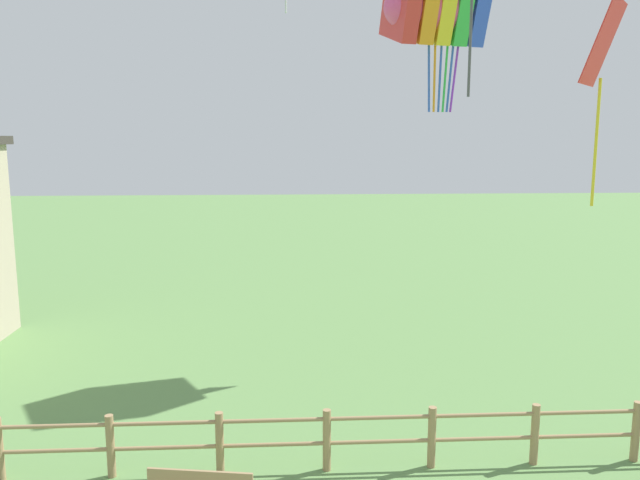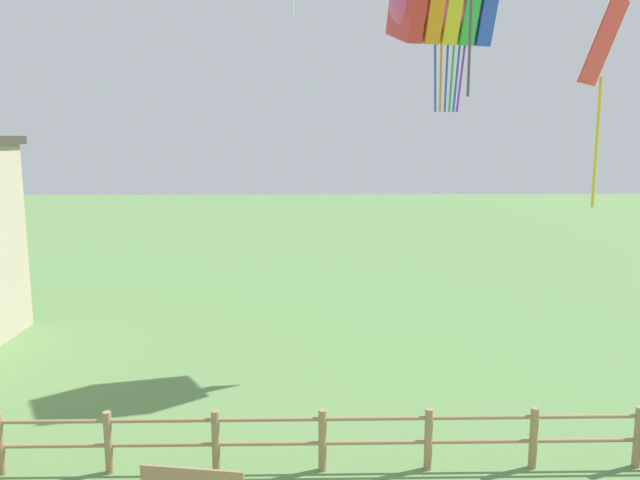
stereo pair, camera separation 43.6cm
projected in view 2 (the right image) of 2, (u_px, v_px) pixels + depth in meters
The scene contains 3 objects.
wooden_fence at pixel (323, 436), 10.60m from camera, with size 21.89×0.14×1.09m.
kite_rainbow_parafoil at pixel (441, 9), 15.07m from camera, with size 3.00×2.39×3.38m.
kite_red_diamond at pixel (603, 58), 9.83m from camera, with size 0.98×1.06×3.27m.
Camera 2 is at (-0.26, -2.72, 5.63)m, focal length 35.00 mm.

